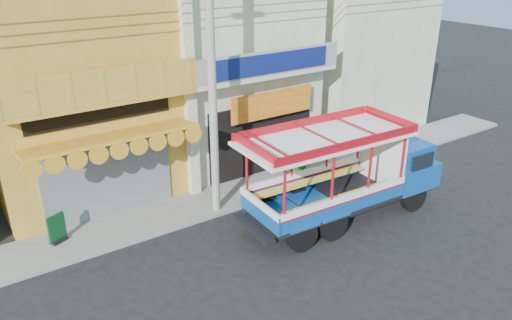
{
  "coord_description": "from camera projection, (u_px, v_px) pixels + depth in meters",
  "views": [
    {
      "loc": [
        -8.21,
        -9.71,
        8.36
      ],
      "look_at": [
        0.07,
        2.5,
        1.96
      ],
      "focal_mm": 35.0,
      "sensor_mm": 36.0,
      "label": 1
    }
  ],
  "objects": [
    {
      "name": "shophouse_right",
      "position": [
        220.0,
        57.0,
        20.37
      ],
      "size": [
        6.0,
        6.75,
        8.24
      ],
      "color": "#B1AA91",
      "rests_on": "ground"
    },
    {
      "name": "shophouse_left",
      "position": [
        71.0,
        78.0,
        17.28
      ],
      "size": [
        6.0,
        7.5,
        8.24
      ],
      "color": "#AC7C26",
      "rests_on": "ground"
    },
    {
      "name": "ground",
      "position": [
        301.0,
        248.0,
        14.93
      ],
      "size": [
        90.0,
        90.0,
        0.0
      ],
      "primitive_type": "plane",
      "color": "black",
      "rests_on": "ground"
    },
    {
      "name": "songthaew_truck",
      "position": [
        356.0,
        170.0,
        16.27
      ],
      "size": [
        7.1,
        2.63,
        3.27
      ],
      "color": "black",
      "rests_on": "ground"
    },
    {
      "name": "sidewalk",
      "position": [
        231.0,
        195.0,
        17.94
      ],
      "size": [
        30.0,
        2.0,
        0.12
      ],
      "primitive_type": "cube",
      "color": "slate",
      "rests_on": "ground"
    },
    {
      "name": "utility_pole",
      "position": [
        216.0,
        65.0,
        14.99
      ],
      "size": [
        28.0,
        0.26,
        9.0
      ],
      "color": "gray",
      "rests_on": "ground"
    },
    {
      "name": "potted_plant_c",
      "position": [
        319.0,
        149.0,
        20.63
      ],
      "size": [
        0.6,
        0.6,
        0.93
      ],
      "primitive_type": "imported",
      "rotation": [
        0.0,
        0.0,
        4.56
      ],
      "color": "#1E5A19",
      "rests_on": "sidewalk"
    },
    {
      "name": "potted_plant_a",
      "position": [
        300.0,
        156.0,
        19.86
      ],
      "size": [
        1.11,
        1.15,
        0.98
      ],
      "primitive_type": "imported",
      "rotation": [
        0.0,
        0.0,
        1.03
      ],
      "color": "#1E5A19",
      "rests_on": "sidewalk"
    },
    {
      "name": "filler_building_right",
      "position": [
        345.0,
        47.0,
        24.12
      ],
      "size": [
        6.0,
        6.0,
        7.6
      ],
      "primitive_type": "cube",
      "color": "#B1AA91",
      "rests_on": "ground"
    },
    {
      "name": "potted_plant_b",
      "position": [
        298.0,
        158.0,
        19.53
      ],
      "size": [
        0.76,
        0.74,
        1.08
      ],
      "primitive_type": "imported",
      "rotation": [
        0.0,
        0.0,
        2.46
      ],
      "color": "#1E5A19",
      "rests_on": "sidewalk"
    },
    {
      "name": "party_pilaster",
      "position": [
        190.0,
        87.0,
        16.5
      ],
      "size": [
        0.35,
        0.3,
        8.0
      ],
      "primitive_type": "cube",
      "color": "#B1AA91",
      "rests_on": "ground"
    },
    {
      "name": "green_sign",
      "position": [
        57.0,
        231.0,
        14.88
      ],
      "size": [
        0.57,
        0.45,
        0.91
      ],
      "color": "black",
      "rests_on": "sidewalk"
    }
  ]
}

